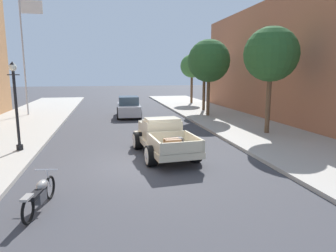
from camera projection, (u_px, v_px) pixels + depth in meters
name	position (u px, v px, depth m)	size (l,w,h in m)	color
ground_plane	(148.00, 165.00, 11.72)	(140.00, 140.00, 0.00)	#3D3D42
sidewalk_right	(313.00, 153.00, 13.13)	(5.50, 64.00, 0.15)	#ADA89E
hotrod_truck_cream	(163.00, 137.00, 13.25)	(2.46, 5.04, 1.58)	beige
motorcycle_parked	(40.00, 194.00, 7.82)	(0.65, 2.10, 0.93)	black
car_background_silver	(129.00, 107.00, 24.25)	(1.98, 4.35, 1.65)	#B7B7BC
street_lamp_near	(16.00, 100.00, 13.01)	(0.50, 0.32, 3.85)	black
flagpole	(26.00, 43.00, 23.61)	(1.74, 0.16, 9.16)	#B2B2B7
street_tree_nearest	(271.00, 55.00, 16.48)	(2.98, 2.98, 5.86)	brown
street_tree_second	(209.00, 61.00, 23.34)	(3.27, 3.27, 5.90)	brown
street_tree_third	(204.00, 62.00, 26.79)	(2.39, 2.39, 5.57)	brown
street_tree_farthest	(192.00, 66.00, 33.05)	(2.52, 2.52, 5.33)	brown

